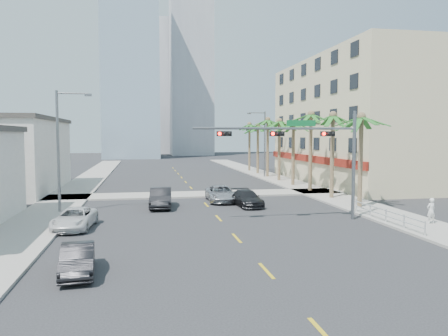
% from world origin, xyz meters
% --- Properties ---
extents(ground, '(260.00, 260.00, 0.00)m').
position_xyz_m(ground, '(0.00, 0.00, 0.00)').
color(ground, '#262628').
rests_on(ground, ground).
extents(sidewalk_right, '(4.00, 120.00, 0.15)m').
position_xyz_m(sidewalk_right, '(12.00, 20.00, 0.07)').
color(sidewalk_right, gray).
rests_on(sidewalk_right, ground).
extents(sidewalk_left, '(4.00, 120.00, 0.15)m').
position_xyz_m(sidewalk_left, '(-12.00, 20.00, 0.07)').
color(sidewalk_left, gray).
rests_on(sidewalk_left, ground).
extents(sidewalk_cross, '(80.00, 4.00, 0.15)m').
position_xyz_m(sidewalk_cross, '(0.00, 22.00, 0.07)').
color(sidewalk_cross, gray).
rests_on(sidewalk_cross, ground).
extents(building_right, '(15.25, 28.00, 15.00)m').
position_xyz_m(building_right, '(21.99, 30.00, 7.50)').
color(building_right, beige).
rests_on(building_right, ground).
extents(tower_far_left, '(14.00, 14.00, 48.00)m').
position_xyz_m(tower_far_left, '(-8.00, 95.00, 24.00)').
color(tower_far_left, '#99B2C6').
rests_on(tower_far_left, ground).
extents(tower_far_right, '(12.00, 12.00, 60.00)m').
position_xyz_m(tower_far_right, '(9.00, 110.00, 30.00)').
color(tower_far_right, '#ADADB2').
rests_on(tower_far_right, ground).
extents(tower_far_center, '(16.00, 16.00, 42.00)m').
position_xyz_m(tower_far_center, '(-3.00, 125.00, 21.00)').
color(tower_far_center, '#ADADB2').
rests_on(tower_far_center, ground).
extents(traffic_signal_mast, '(11.12, 0.54, 7.20)m').
position_xyz_m(traffic_signal_mast, '(5.78, 7.95, 5.06)').
color(traffic_signal_mast, slate).
rests_on(traffic_signal_mast, ground).
extents(palm_tree_0, '(4.80, 4.80, 7.80)m').
position_xyz_m(palm_tree_0, '(11.60, 12.00, 7.08)').
color(palm_tree_0, brown).
rests_on(palm_tree_0, ground).
extents(palm_tree_1, '(4.80, 4.80, 8.16)m').
position_xyz_m(palm_tree_1, '(11.60, 17.20, 7.43)').
color(palm_tree_1, brown).
rests_on(palm_tree_1, ground).
extents(palm_tree_2, '(4.80, 4.80, 8.52)m').
position_xyz_m(palm_tree_2, '(11.60, 22.40, 7.78)').
color(palm_tree_2, brown).
rests_on(palm_tree_2, ground).
extents(palm_tree_3, '(4.80, 4.80, 7.80)m').
position_xyz_m(palm_tree_3, '(11.60, 27.60, 7.08)').
color(palm_tree_3, brown).
rests_on(palm_tree_3, ground).
extents(palm_tree_4, '(4.80, 4.80, 8.16)m').
position_xyz_m(palm_tree_4, '(11.60, 32.80, 7.43)').
color(palm_tree_4, brown).
rests_on(palm_tree_4, ground).
extents(palm_tree_5, '(4.80, 4.80, 8.52)m').
position_xyz_m(palm_tree_5, '(11.60, 38.00, 7.78)').
color(palm_tree_5, brown).
rests_on(palm_tree_5, ground).
extents(palm_tree_6, '(4.80, 4.80, 7.80)m').
position_xyz_m(palm_tree_6, '(11.60, 43.20, 7.08)').
color(palm_tree_6, brown).
rests_on(palm_tree_6, ground).
extents(palm_tree_7, '(4.80, 4.80, 8.16)m').
position_xyz_m(palm_tree_7, '(11.60, 48.40, 7.43)').
color(palm_tree_7, brown).
rests_on(palm_tree_7, ground).
extents(streetlight_left, '(2.55, 0.25, 9.00)m').
position_xyz_m(streetlight_left, '(-11.00, 14.00, 5.06)').
color(streetlight_left, slate).
rests_on(streetlight_left, ground).
extents(streetlight_right, '(2.55, 0.25, 9.00)m').
position_xyz_m(streetlight_right, '(11.00, 38.00, 5.06)').
color(streetlight_right, slate).
rests_on(streetlight_right, ground).
extents(guardrail, '(0.08, 8.08, 1.00)m').
position_xyz_m(guardrail, '(10.30, 6.00, 0.67)').
color(guardrail, silver).
rests_on(guardrail, ground).
extents(car_parked_mid, '(1.67, 3.89, 1.24)m').
position_xyz_m(car_parked_mid, '(-7.80, -1.06, 0.62)').
color(car_parked_mid, black).
rests_on(car_parked_mid, ground).
extents(car_parked_far, '(2.54, 4.77, 1.28)m').
position_xyz_m(car_parked_far, '(-9.29, 8.23, 0.64)').
color(car_parked_far, silver).
rests_on(car_parked_far, ground).
extents(car_lane_left, '(1.96, 4.85, 1.57)m').
position_xyz_m(car_lane_left, '(-3.77, 15.25, 0.78)').
color(car_lane_left, black).
rests_on(car_lane_left, ground).
extents(car_lane_center, '(2.48, 5.12, 1.40)m').
position_xyz_m(car_lane_center, '(1.50, 17.44, 0.70)').
color(car_lane_center, '#B5B6BB').
rests_on(car_lane_center, ground).
extents(car_lane_right, '(2.16, 4.60, 1.30)m').
position_xyz_m(car_lane_right, '(3.14, 14.64, 0.65)').
color(car_lane_right, black).
rests_on(car_lane_right, ground).
extents(pedestrian, '(0.63, 0.44, 1.63)m').
position_xyz_m(pedestrian, '(12.85, 5.05, 0.97)').
color(pedestrian, white).
rests_on(pedestrian, sidewalk_right).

